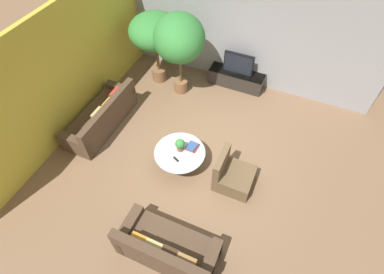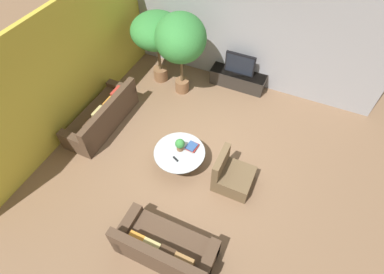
# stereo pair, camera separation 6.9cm
# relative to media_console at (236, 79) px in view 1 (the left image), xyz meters

# --- Properties ---
(ground_plane) EXTENTS (24.00, 24.00, 0.00)m
(ground_plane) POSITION_rel_media_console_xyz_m (-0.08, -2.94, -0.24)
(ground_plane) COLOR brown
(back_wall_stone) EXTENTS (7.40, 0.12, 3.00)m
(back_wall_stone) POSITION_rel_media_console_xyz_m (-0.08, 0.32, 1.26)
(back_wall_stone) COLOR #939399
(back_wall_stone) RESTS_ON ground
(side_wall_left) EXTENTS (0.12, 7.40, 3.00)m
(side_wall_left) POSITION_rel_media_console_xyz_m (-3.34, -2.74, 1.26)
(side_wall_left) COLOR gold
(side_wall_left) RESTS_ON ground
(media_console) EXTENTS (1.60, 0.50, 0.46)m
(media_console) POSITION_rel_media_console_xyz_m (0.00, 0.00, 0.00)
(media_console) COLOR #2D2823
(media_console) RESTS_ON ground
(television) EXTENTS (0.84, 0.13, 0.62)m
(television) POSITION_rel_media_console_xyz_m (-0.00, -0.00, 0.52)
(television) COLOR black
(television) RESTS_ON media_console
(coffee_table) EXTENTS (1.16, 1.16, 0.44)m
(coffee_table) POSITION_rel_media_console_xyz_m (-0.31, -3.21, 0.07)
(coffee_table) COLOR #756656
(coffee_table) RESTS_ON ground
(couch_by_wall) EXTENTS (0.84, 2.19, 0.84)m
(couch_by_wall) POSITION_rel_media_console_xyz_m (-2.65, -2.90, 0.05)
(couch_by_wall) COLOR #4C3828
(couch_by_wall) RESTS_ON ground
(couch_near_entry) EXTENTS (1.84, 0.84, 0.84)m
(couch_near_entry) POSITION_rel_media_console_xyz_m (0.37, -5.21, 0.05)
(couch_near_entry) COLOR #4C3828
(couch_near_entry) RESTS_ON ground
(armchair_wicker) EXTENTS (0.80, 0.76, 0.86)m
(armchair_wicker) POSITION_rel_media_console_xyz_m (0.96, -3.21, 0.03)
(armchair_wicker) COLOR brown
(armchair_wicker) RESTS_ON ground
(potted_palm_tall) EXTENTS (1.39, 1.39, 2.05)m
(potted_palm_tall) POSITION_rel_media_console_xyz_m (-2.18, -0.65, 1.31)
(potted_palm_tall) COLOR brown
(potted_palm_tall) RESTS_ON ground
(potted_palm_corner) EXTENTS (1.31, 1.31, 2.33)m
(potted_palm_corner) POSITION_rel_media_console_xyz_m (-1.38, -0.86, 1.42)
(potted_palm_corner) COLOR brown
(potted_palm_corner) RESTS_ON ground
(potted_plant_tabletop) EXTENTS (0.22, 0.22, 0.31)m
(potted_plant_tabletop) POSITION_rel_media_console_xyz_m (-0.32, -3.13, 0.38)
(potted_plant_tabletop) COLOR brown
(potted_plant_tabletop) RESTS_ON coffee_table
(book_stack) EXTENTS (0.26, 0.30, 0.08)m
(book_stack) POSITION_rel_media_console_xyz_m (-0.10, -2.98, 0.25)
(book_stack) COLOR gold
(book_stack) RESTS_ON coffee_table
(remote_black) EXTENTS (0.16, 0.10, 0.02)m
(remote_black) POSITION_rel_media_console_xyz_m (-0.30, -3.42, 0.21)
(remote_black) COLOR black
(remote_black) RESTS_ON coffee_table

